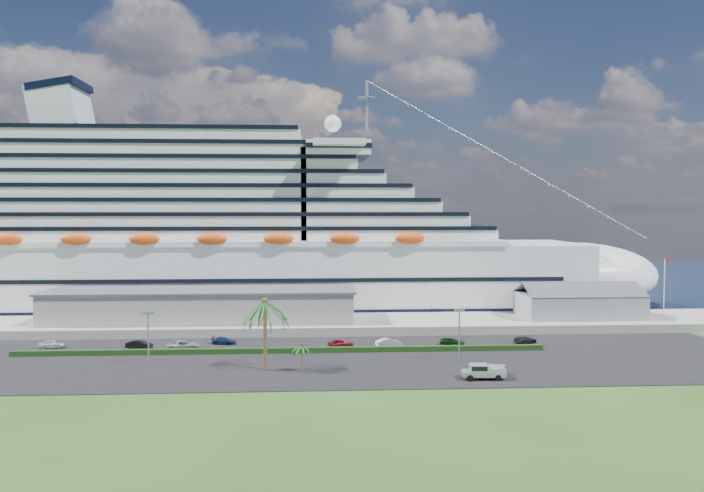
{
  "coord_description": "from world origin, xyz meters",
  "views": [
    {
      "loc": [
        -3.13,
        -97.28,
        24.04
      ],
      "look_at": [
        4.48,
        30.0,
        17.16
      ],
      "focal_mm": 35.0,
      "sensor_mm": 36.0,
      "label": 1
    }
  ],
  "objects": [
    {
      "name": "asphalt_lot",
      "position": [
        0.0,
        11.0,
        0.06
      ],
      "size": [
        140.0,
        38.0,
        0.12
      ],
      "primitive_type": "cube",
      "color": "black",
      "rests_on": "ground"
    },
    {
      "name": "terminal_building",
      "position": [
        -25.0,
        40.0,
        5.01
      ],
      "size": [
        61.0,
        15.0,
        6.3
      ],
      "color": "gray",
      "rests_on": "wharf"
    },
    {
      "name": "cruise_ship",
      "position": [
        -21.53,
        64.0,
        16.69
      ],
      "size": [
        191.0,
        38.0,
        54.0
      ],
      "color": "silver",
      "rests_on": "ground"
    },
    {
      "name": "palm_tall",
      "position": [
        -10.0,
        4.0,
        9.2
      ],
      "size": [
        8.82,
        8.82,
        11.13
      ],
      "color": "#47301E",
      "rests_on": "ground"
    },
    {
      "name": "parked_car_1",
      "position": [
        -32.67,
        21.1,
        0.84
      ],
      "size": [
        4.57,
        2.15,
        1.45
      ],
      "primitive_type": "imported",
      "rotation": [
        0.0,
        0.0,
        1.43
      ],
      "color": "black",
      "rests_on": "asphalt_lot"
    },
    {
      "name": "pickup_truck",
      "position": [
        20.91,
        -3.34,
        1.29
      ],
      "size": [
        6.14,
        2.5,
        2.14
      ],
      "color": "black",
      "rests_on": "asphalt_lot"
    },
    {
      "name": "hedge",
      "position": [
        -8.0,
        16.0,
        0.57
      ],
      "size": [
        88.0,
        1.1,
        0.9
      ],
      "primitive_type": "cube",
      "color": "black",
      "rests_on": "asphalt_lot"
    },
    {
      "name": "parked_car_0",
      "position": [
        -47.73,
        22.37,
        0.82
      ],
      "size": [
        4.25,
        2.07,
        1.39
      ],
      "primitive_type": "imported",
      "rotation": [
        0.0,
        0.0,
        1.68
      ],
      "color": "silver",
      "rests_on": "asphalt_lot"
    },
    {
      "name": "lamp_post_left",
      "position": [
        -28.0,
        8.0,
        5.34
      ],
      "size": [
        1.6,
        0.35,
        8.27
      ],
      "color": "gray",
      "rests_on": "asphalt_lot"
    },
    {
      "name": "palm_short",
      "position": [
        -4.5,
        2.5,
        3.67
      ],
      "size": [
        3.53,
        3.53,
        4.56
      ],
      "color": "#47301E",
      "rests_on": "ground"
    },
    {
      "name": "port_shed",
      "position": [
        52.0,
        40.0,
        4.4
      ],
      "size": [
        24.0,
        12.31,
        7.37
      ],
      "color": "gray",
      "rests_on": "wharf"
    },
    {
      "name": "parked_car_4",
      "position": [
        1.89,
        19.71,
        0.88
      ],
      "size": [
        4.67,
        2.37,
        1.52
      ],
      "primitive_type": "imported",
      "rotation": [
        0.0,
        0.0,
        1.7
      ],
      "color": "maroon",
      "rests_on": "asphalt_lot"
    },
    {
      "name": "wharf",
      "position": [
        0.0,
        40.0,
        0.9
      ],
      "size": [
        240.0,
        20.0,
        1.8
      ],
      "primitive_type": "cube",
      "color": "gray",
      "rests_on": "ground"
    },
    {
      "name": "parked_car_6",
      "position": [
        21.6,
        21.06,
        0.73
      ],
      "size": [
        4.76,
        3.12,
        1.22
      ],
      "primitive_type": "imported",
      "rotation": [
        0.0,
        0.0,
        1.3
      ],
      "color": "#0C3311",
      "rests_on": "asphalt_lot"
    },
    {
      "name": "parked_car_2",
      "position": [
        -24.85,
        19.7,
        0.91
      ],
      "size": [
        6.09,
        3.74,
        1.58
      ],
      "primitive_type": "imported",
      "rotation": [
        0.0,
        0.0,
        1.78
      ],
      "color": "#9CA1A5",
      "rests_on": "asphalt_lot"
    },
    {
      "name": "parked_car_5",
      "position": [
        10.25,
        20.02,
        0.87
      ],
      "size": [
        4.83,
        2.79,
        1.5
      ],
      "primitive_type": "imported",
      "rotation": [
        0.0,
        0.0,
        1.85
      ],
      "color": "#A0A3A7",
      "rests_on": "asphalt_lot"
    },
    {
      "name": "flagpole",
      "position": [
        70.04,
        40.0,
        8.27
      ],
      "size": [
        1.08,
        0.16,
        12.0
      ],
      "color": "silver",
      "rests_on": "wharf"
    },
    {
      "name": "water",
      "position": [
        0.0,
        130.0,
        0.01
      ],
      "size": [
        420.0,
        160.0,
        0.02
      ],
      "primitive_type": "cube",
      "color": "black",
      "rests_on": "ground"
    },
    {
      "name": "boat_trailer",
      "position": [
        22.22,
        -1.14,
        1.34
      ],
      "size": [
        6.58,
        4.74,
        1.83
      ],
      "color": "gray",
      "rests_on": "asphalt_lot"
    },
    {
      "name": "parked_car_7",
      "position": [
        34.96,
        21.72,
        0.76
      ],
      "size": [
        4.78,
        3.43,
        1.29
      ],
      "primitive_type": "imported",
      "rotation": [
        0.0,
        0.0,
        1.98
      ],
      "color": "black",
      "rests_on": "asphalt_lot"
    },
    {
      "name": "ground",
      "position": [
        0.0,
        0.0,
        0.0
      ],
      "size": [
        420.0,
        420.0,
        0.0
      ],
      "primitive_type": "plane",
      "color": "#2A4818",
      "rests_on": "ground"
    },
    {
      "name": "lamp_post_right",
      "position": [
        20.0,
        8.0,
        5.34
      ],
      "size": [
        1.6,
        0.35,
        8.27
      ],
      "color": "gray",
      "rests_on": "asphalt_lot"
    },
    {
      "name": "parked_car_3",
      "position": [
        -18.65,
        24.14,
        0.76
      ],
      "size": [
        4.71,
        2.85,
        1.28
      ],
      "primitive_type": "imported",
      "rotation": [
        0.0,
        0.0,
        1.31
      ],
      "color": "#16274E",
      "rests_on": "asphalt_lot"
    }
  ]
}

